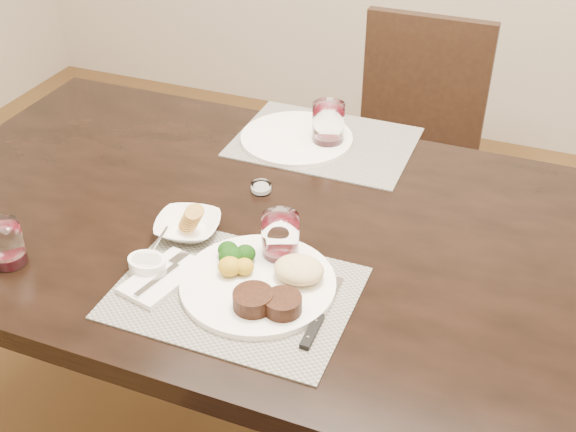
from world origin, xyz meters
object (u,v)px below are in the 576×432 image
at_px(chair_far, 413,141).
at_px(far_plate, 297,138).
at_px(dinner_plate, 264,282).
at_px(cracker_bowl, 188,226).
at_px(steak_knife, 317,323).
at_px(wine_glass_near, 280,240).

distance_m(chair_far, far_plate, 0.65).
relative_size(chair_far, dinner_plate, 2.92).
xyz_separation_m(chair_far, cracker_bowl, (-0.27, -1.04, 0.27)).
relative_size(cracker_bowl, far_plate, 0.56).
height_order(chair_far, dinner_plate, chair_far).
relative_size(steak_knife, wine_glass_near, 2.02).
relative_size(steak_knife, cracker_bowl, 1.29).
bearing_deg(chair_far, dinner_plate, -92.28).
height_order(steak_knife, wine_glass_near, wine_glass_near).
relative_size(dinner_plate, far_plate, 1.04).
distance_m(dinner_plate, cracker_bowl, 0.25).
height_order(dinner_plate, far_plate, dinner_plate).
bearing_deg(far_plate, wine_glass_near, -72.77).
relative_size(chair_far, far_plate, 3.04).
distance_m(steak_knife, wine_glass_near, 0.21).
relative_size(chair_far, wine_glass_near, 8.52).
distance_m(chair_far, steak_knife, 1.24).
bearing_deg(chair_far, cracker_bowl, -104.65).
distance_m(chair_far, wine_glass_near, 1.09).
bearing_deg(chair_far, steak_knife, -86.01).
bearing_deg(steak_knife, wine_glass_near, 130.02).
height_order(cracker_bowl, wine_glass_near, wine_glass_near).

